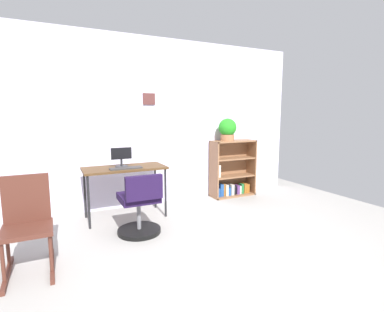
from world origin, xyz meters
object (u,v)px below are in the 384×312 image
Objects in this scene: monitor at (121,157)px; keyboard at (126,168)px; desk at (125,171)px; potted_plant_on_shelf at (228,129)px; rocking_chair at (27,223)px; bookshelf_low at (231,172)px; office_chair at (140,208)px.

keyboard is at bearing -84.86° from monitor.
desk is 2.89× the size of potted_plant_on_shelf.
monitor reaches higher than desk.
desk is at bearing 40.88° from rocking_chair.
bookshelf_low reaches higher than monitor.
desk is at bearing 84.69° from keyboard.
keyboard is (0.02, -0.18, -0.13)m from monitor.
bookshelf_low is (1.94, 0.30, -0.23)m from desk.
rocking_chair is at bearing -157.38° from bookshelf_low.
rocking_chair is 3.32m from bookshelf_low.
rocking_chair is at bearing -137.05° from monitor.
desk is at bearing -171.09° from bookshelf_low.
potted_plant_on_shelf reaches higher than bookshelf_low.
monitor is 0.88m from office_chair.
office_chair is 2.19m from potted_plant_on_shelf.
desk is 0.20m from monitor.
office_chair is at bearing -86.35° from monitor.
monitor is at bearing 95.14° from keyboard.
rocking_chair is (-1.14, -0.31, 0.12)m from office_chair.
office_chair is (0.02, -0.66, -0.33)m from desk.
rocking_chair is at bearing -139.12° from desk.
office_chair is 0.87× the size of rocking_chair.
monitor is at bearing 93.65° from office_chair.
bookshelf_low is at bearing 7.46° from monitor.
keyboard is at bearing 37.04° from rocking_chair.
monitor is 2.03m from bookshelf_low.
bookshelf_low is (3.07, 1.28, -0.02)m from rocking_chair.
monitor is 0.37× the size of office_chair.
keyboard is 0.66m from office_chair.
keyboard is at bearing -95.31° from desk.
office_chair is (0.05, -0.71, -0.52)m from monitor.
potted_plant_on_shelf is at bearing 6.25° from monitor.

